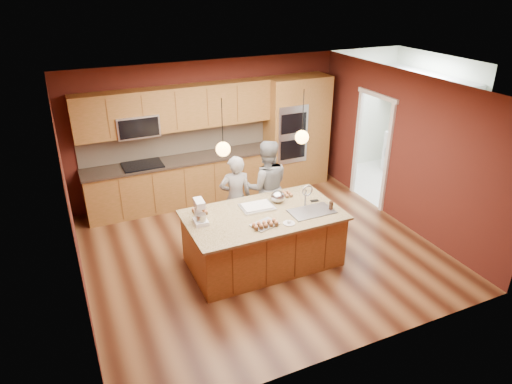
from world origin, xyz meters
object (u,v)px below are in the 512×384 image
person_right (266,187)px  mixing_bowl (278,197)px  island (264,238)px  person_left (236,198)px  stand_mixer (200,213)px

person_right → mixing_bowl: size_ratio=7.40×
island → person_left: 0.97m
person_right → stand_mixer: 1.64m
island → mixing_bowl: island is taller
person_left → mixing_bowl: person_left is taller
mixing_bowl → person_left: bearing=125.9°
island → person_right: size_ratio=1.41×
person_right → mixing_bowl: bearing=95.8°
person_right → stand_mixer: bearing=43.5°
island → person_right: bearing=63.1°
island → mixing_bowl: bearing=37.3°
island → stand_mixer: bearing=171.9°
mixing_bowl → stand_mixer: bearing=-174.0°
island → stand_mixer: (-0.97, 0.14, 0.58)m
island → person_left: (-0.10, 0.92, 0.30)m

